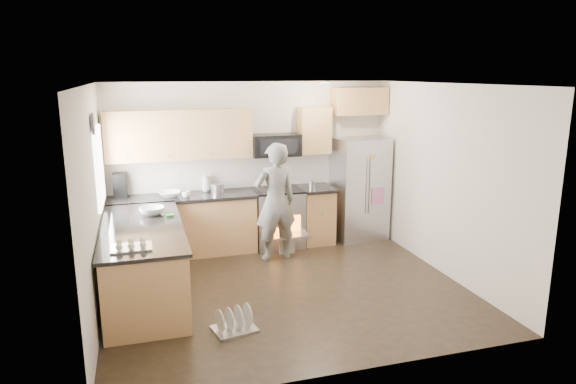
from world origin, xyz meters
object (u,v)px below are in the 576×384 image
object	(u,v)px
stove_range	(278,205)
person	(275,202)
refrigerator	(359,189)
dish_rack	(234,324)

from	to	relation	value
stove_range	person	xyz separation A→B (m)	(-0.19, -0.58, 0.20)
stove_range	person	bearing A→B (deg)	-108.22
refrigerator	dish_rack	size ratio (longest dim) A/B	3.30
person	dish_rack	size ratio (longest dim) A/B	3.43
person	dish_rack	distance (m)	2.40
stove_range	dish_rack	bearing A→B (deg)	-114.87
refrigerator	person	xyz separation A→B (m)	(-1.61, -0.59, 0.03)
stove_range	dish_rack	xyz separation A→B (m)	(-1.20, -2.60, -0.60)
dish_rack	stove_range	bearing A→B (deg)	65.13
stove_range	refrigerator	size ratio (longest dim) A/B	1.06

